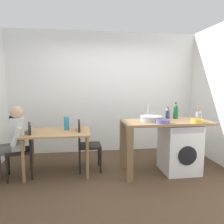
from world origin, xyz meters
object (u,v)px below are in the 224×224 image
object	(u,v)px
bottle_squat_brown	(168,114)
mixing_bowl	(162,121)
colander	(197,121)
vase	(66,123)
utensil_crock	(199,116)
dining_table	(58,137)
bottle_clear_small	(176,111)
chair_opposite	(85,143)
bottle_tall_green	(167,114)
washing_machine	(179,148)
seated_person	(12,138)
chair_person_seat	(24,147)

from	to	relation	value
bottle_squat_brown	mixing_bowl	world-z (taller)	bottle_squat_brown
colander	vase	bearing A→B (deg)	165.67
utensil_crock	dining_table	bearing A→B (deg)	175.83
bottle_squat_brown	bottle_clear_small	world-z (taller)	bottle_clear_small
dining_table	bottle_squat_brown	size ratio (longest dim) A/B	5.47
mixing_bowl	colander	size ratio (longest dim) A/B	1.14
chair_opposite	bottle_clear_small	distance (m)	1.73
bottle_tall_green	vase	world-z (taller)	bottle_tall_green
mixing_bowl	vase	size ratio (longest dim) A/B	0.96
washing_machine	utensil_crock	bearing A→B (deg)	8.10
chair_opposite	utensil_crock	xyz separation A→B (m)	(2.01, -0.23, 0.48)
dining_table	mixing_bowl	xyz separation A→B (m)	(1.71, -0.43, 0.31)
chair_opposite	mixing_bowl	xyz separation A→B (m)	(1.24, -0.48, 0.45)
seated_person	mixing_bowl	size ratio (longest dim) A/B	5.28
chair_person_seat	washing_machine	distance (m)	2.67
mixing_bowl	colander	bearing A→B (deg)	-1.93
bottle_tall_green	colander	bearing A→B (deg)	-35.87
chair_opposite	dining_table	bearing A→B (deg)	-85.23
vase	chair_opposite	bearing A→B (deg)	-8.97
bottle_clear_small	bottle_squat_brown	bearing A→B (deg)	163.63
seated_person	bottle_tall_green	bearing A→B (deg)	-105.17
dining_table	utensil_crock	distance (m)	2.52
vase	bottle_clear_small	bearing A→B (deg)	-3.89
seated_person	mixing_bowl	bearing A→B (deg)	-111.62
chair_person_seat	vase	distance (m)	0.80
bottle_clear_small	colander	world-z (taller)	bottle_clear_small
washing_machine	bottle_clear_small	size ratio (longest dim) A/B	2.90
chair_opposite	vase	distance (m)	0.48
bottle_clear_small	vase	xyz separation A→B (m)	(-1.97, 0.13, -0.20)
chair_person_seat	utensil_crock	bearing A→B (deg)	-106.20
washing_machine	utensil_crock	world-z (taller)	utensil_crock
chair_person_seat	bottle_clear_small	distance (m)	2.72
washing_machine	dining_table	bearing A→B (deg)	173.71
chair_opposite	utensil_crock	distance (m)	2.08
chair_person_seat	bottle_clear_small	size ratio (longest dim) A/B	3.04
washing_machine	bottle_tall_green	size ratio (longest dim) A/B	3.72
bottle_clear_small	vase	world-z (taller)	bottle_clear_small
chair_person_seat	bottle_tall_green	size ratio (longest dim) A/B	3.90
bottle_clear_small	vase	distance (m)	1.98
dining_table	chair_opposite	bearing A→B (deg)	5.84
colander	bottle_squat_brown	bearing A→B (deg)	124.92
chair_person_seat	seated_person	size ratio (longest dim) A/B	0.75
seated_person	chair_person_seat	bearing A→B (deg)	-90.00
chair_person_seat	mixing_bowl	xyz separation A→B (m)	(2.26, -0.35, 0.45)
bottle_tall_green	mixing_bowl	size ratio (longest dim) A/B	1.02
washing_machine	vase	size ratio (longest dim) A/B	3.64
chair_person_seat	bottle_tall_green	bearing A→B (deg)	-106.15
bottle_squat_brown	utensil_crock	xyz separation A→B (m)	(0.50, -0.19, -0.02)
colander	utensil_crock	bearing A→B (deg)	56.30
bottle_squat_brown	washing_machine	bearing A→B (deg)	-61.25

